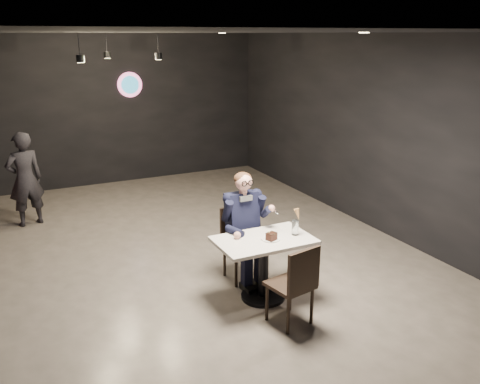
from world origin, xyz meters
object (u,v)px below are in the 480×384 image
sundae_glass (295,228)px  chair_far (242,245)px  main_table (263,269)px  passerby (25,179)px  chair_near (290,283)px  seated_man (242,226)px

sundae_glass → chair_far: bearing=122.4°
main_table → passerby: 4.45m
main_table → passerby: bearing=120.7°
sundae_glass → passerby: size_ratio=0.11×
chair_near → seated_man: (0.00, 1.13, 0.26)m
chair_near → passerby: 4.95m
seated_man → passerby: 3.97m
main_table → seated_man: seated_man is taller
chair_near → sundae_glass: (0.38, 0.53, 0.38)m
main_table → chair_far: 0.56m
main_table → chair_near: size_ratio=1.20×
main_table → seated_man: bearing=90.0°
passerby → seated_man: bearing=111.2°
chair_far → chair_near: same height
passerby → chair_near: bearing=103.7°
main_table → passerby: passerby is taller
main_table → sundae_glass: 0.60m
sundae_glass → chair_near: bearing=-125.7°
sundae_glass → seated_man: bearing=122.4°
seated_man → passerby: passerby is taller
main_table → seated_man: 0.65m
sundae_glass → passerby: (-2.64, 3.86, -0.07)m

